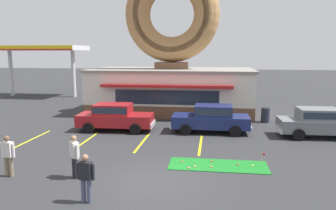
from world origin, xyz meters
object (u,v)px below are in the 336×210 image
object	(u,v)px
golf_ball	(195,166)
pedestrian_blue_sweater_man	(8,154)
trash_bin	(265,115)
car_navy	(211,118)
pedestrian_hooded_kid	(86,176)
car_red	(115,116)
putting_flag_pin	(263,156)
car_grey	(320,122)
pedestrian_leather_jacket_man	(75,155)

from	to	relation	value
golf_ball	pedestrian_blue_sweater_man	bearing A→B (deg)	-164.14
trash_bin	car_navy	bearing A→B (deg)	-137.06
pedestrian_hooded_kid	trash_bin	bearing A→B (deg)	60.59
car_red	trash_bin	world-z (taller)	car_red
car_navy	trash_bin	distance (m)	4.84
golf_ball	trash_bin	distance (m)	10.19
golf_ball	car_navy	xyz separation A→B (m)	(0.61, 6.01, 0.82)
golf_ball	pedestrian_blue_sweater_man	size ratio (longest dim) A/B	0.03
pedestrian_blue_sweater_man	car_red	bearing A→B (deg)	77.03
putting_flag_pin	pedestrian_blue_sweater_man	size ratio (longest dim) A/B	0.35
car_red	car_grey	size ratio (longest dim) A/B	1.00
putting_flag_pin	car_red	world-z (taller)	car_red
car_red	pedestrian_hooded_kid	world-z (taller)	car_red
trash_bin	car_grey	bearing A→B (deg)	-57.03
pedestrian_leather_jacket_man	trash_bin	bearing A→B (deg)	52.54
pedestrian_leather_jacket_man	pedestrian_hooded_kid	bearing A→B (deg)	-57.71
pedestrian_blue_sweater_man	pedestrian_leather_jacket_man	distance (m)	2.53
putting_flag_pin	pedestrian_leather_jacket_man	bearing A→B (deg)	-162.93
golf_ball	car_red	size ratio (longest dim) A/B	0.01
putting_flag_pin	trash_bin	distance (m)	9.00
golf_ball	trash_bin	bearing A→B (deg)	65.99
putting_flag_pin	pedestrian_leather_jacket_man	xyz separation A→B (m)	(-7.06, -2.17, 0.46)
pedestrian_blue_sweater_man	trash_bin	bearing A→B (deg)	45.65
car_red	pedestrian_blue_sweater_man	xyz separation A→B (m)	(-1.76, -7.64, -0.01)
car_red	pedestrian_leather_jacket_man	world-z (taller)	pedestrian_leather_jacket_man
pedestrian_hooded_kid	car_grey	bearing A→B (deg)	44.20
golf_ball	pedestrian_blue_sweater_man	xyz separation A→B (m)	(-6.85, -1.95, 0.81)
pedestrian_leather_jacket_man	car_red	bearing A→B (deg)	95.86
pedestrian_leather_jacket_man	golf_ball	bearing A→B (deg)	22.04
trash_bin	putting_flag_pin	bearing A→B (deg)	-99.04
golf_ball	pedestrian_hooded_kid	world-z (taller)	pedestrian_hooded_kid
car_red	car_grey	bearing A→B (deg)	0.13
car_grey	trash_bin	xyz separation A→B (m)	(-2.32, 3.58, -0.37)
pedestrian_hooded_kid	pedestrian_leather_jacket_man	xyz separation A→B (m)	(-1.18, 1.87, 0.04)
pedestrian_hooded_kid	pedestrian_leather_jacket_man	world-z (taller)	pedestrian_leather_jacket_man
pedestrian_blue_sweater_man	putting_flag_pin	bearing A→B (deg)	13.84
putting_flag_pin	pedestrian_blue_sweater_man	distance (m)	9.87
car_navy	trash_bin	world-z (taller)	car_navy
golf_ball	car_grey	world-z (taller)	car_grey
car_red	car_grey	world-z (taller)	same
golf_ball	putting_flag_pin	xyz separation A→B (m)	(2.73, 0.41, 0.39)
car_grey	car_navy	world-z (taller)	same
golf_ball	pedestrian_hooded_kid	xyz separation A→B (m)	(-3.14, -3.62, 0.80)
putting_flag_pin	car_navy	size ratio (longest dim) A/B	0.12
pedestrian_blue_sweater_man	car_grey	bearing A→B (deg)	29.92
golf_ball	pedestrian_blue_sweater_man	world-z (taller)	pedestrian_blue_sweater_man
golf_ball	car_grey	bearing A→B (deg)	41.49
putting_flag_pin	golf_ball	bearing A→B (deg)	-171.36
car_navy	pedestrian_blue_sweater_man	bearing A→B (deg)	-133.14
putting_flag_pin	car_red	bearing A→B (deg)	145.99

